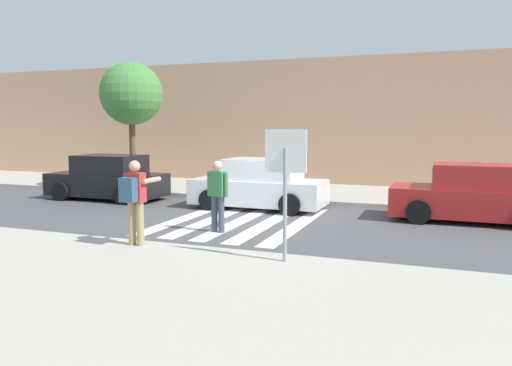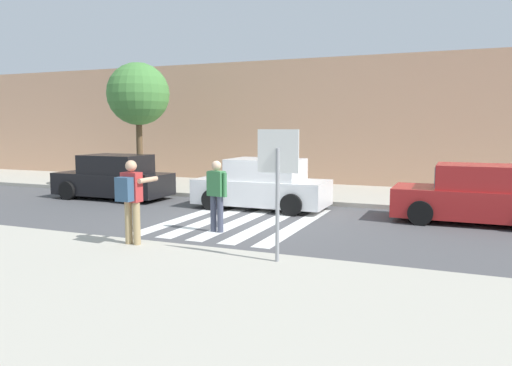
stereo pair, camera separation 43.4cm
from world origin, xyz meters
The scene contains 16 objects.
ground_plane centered at (0.00, 0.00, 0.00)m, with size 120.00×120.00×0.00m, color #4C4C4F.
sidewalk_near centered at (0.00, -6.20, 0.07)m, with size 60.00×6.00×0.14m, color #B2AD9E.
sidewalk_far centered at (0.00, 6.00, 0.07)m, with size 60.00×4.80×0.14m, color #B2AD9E.
building_facade_far centered at (0.00, 10.40, 2.67)m, with size 56.00×4.00×5.35m, color tan.
crosswalk_stripe_0 centered at (-1.60, 0.20, 0.00)m, with size 0.44×5.20×0.01m, color silver.
crosswalk_stripe_1 centered at (-0.80, 0.20, 0.00)m, with size 0.44×5.20×0.01m, color silver.
crosswalk_stripe_2 centered at (0.00, 0.20, 0.00)m, with size 0.44×5.20×0.01m, color silver.
crosswalk_stripe_3 centered at (0.80, 0.20, 0.00)m, with size 0.44×5.20×0.01m, color silver.
crosswalk_stripe_4 centered at (1.60, 0.20, 0.00)m, with size 0.44×5.20×0.01m, color silver.
stop_sign centered at (2.47, -3.69, 1.85)m, with size 0.76×0.08×2.35m.
photographer_with_backpack centered at (-0.72, -3.63, 1.17)m, with size 0.60×0.85×1.72m.
pedestrian_crossing centered at (0.03, -1.30, 0.97)m, with size 0.57×0.29×1.72m.
parked_car_black centered at (-5.87, 2.30, 0.73)m, with size 4.10×1.92×1.55m.
parked_car_white centered at (-0.22, 2.30, 0.73)m, with size 4.10×1.92×1.55m.
parked_car_red centered at (5.82, 2.30, 0.73)m, with size 4.10×1.92×1.55m.
street_tree_west centered at (-6.18, 4.29, 3.75)m, with size 2.39×2.39×4.83m.
Camera 1 is at (5.06, -12.04, 2.55)m, focal length 35.00 mm.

